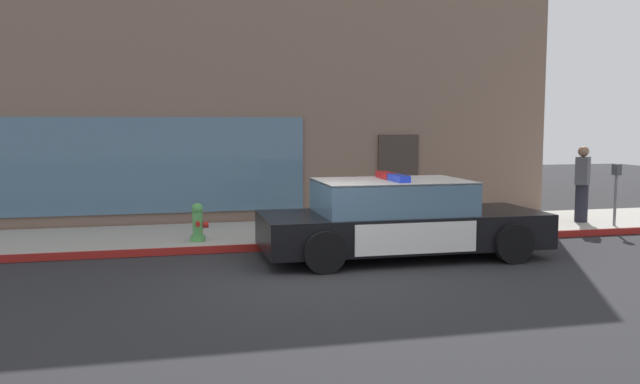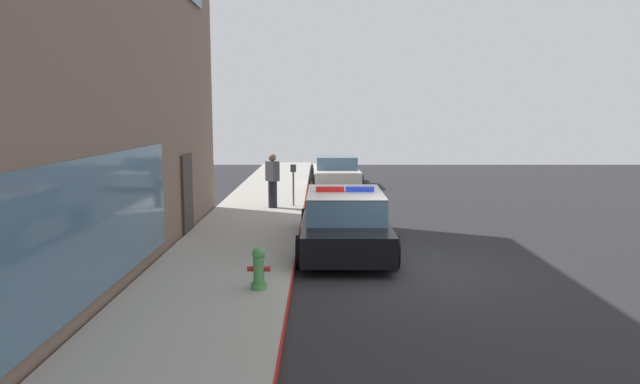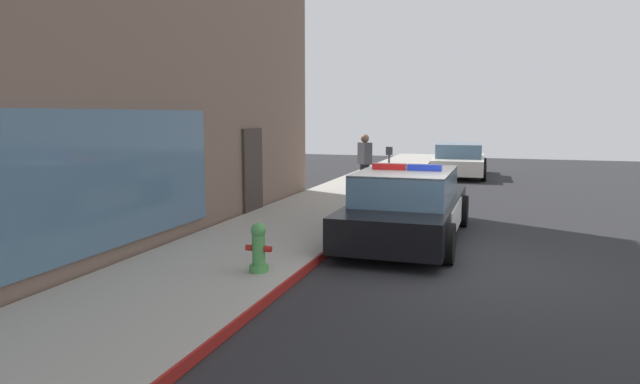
# 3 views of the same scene
# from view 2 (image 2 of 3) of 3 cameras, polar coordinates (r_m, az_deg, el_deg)

# --- Properties ---
(ground) EXTENTS (48.00, 48.00, 0.00)m
(ground) POSITION_cam_2_polar(r_m,az_deg,el_deg) (11.62, 9.06, -7.90)
(ground) COLOR #262628
(sidewalk) EXTENTS (48.00, 2.81, 0.15)m
(sidewalk) POSITION_cam_2_polar(r_m,az_deg,el_deg) (11.62, -9.66, -7.54)
(sidewalk) COLOR #A39E93
(sidewalk) RESTS_ON ground
(curb_red_paint) EXTENTS (28.80, 0.04, 0.14)m
(curb_red_paint) POSITION_cam_2_polar(r_m,az_deg,el_deg) (11.47, -2.59, -7.63)
(curb_red_paint) COLOR maroon
(curb_red_paint) RESTS_ON ground
(police_cruiser) EXTENTS (5.00, 2.10, 1.49)m
(police_cruiser) POSITION_cam_2_polar(r_m,az_deg,el_deg) (13.20, 2.44, -2.88)
(police_cruiser) COLOR black
(police_cruiser) RESTS_ON ground
(fire_hydrant) EXTENTS (0.34, 0.39, 0.73)m
(fire_hydrant) POSITION_cam_2_polar(r_m,az_deg,el_deg) (9.95, -6.08, -7.54)
(fire_hydrant) COLOR #4C994C
(fire_hydrant) RESTS_ON sidewalk
(car_down_street) EXTENTS (4.52, 2.18, 1.29)m
(car_down_street) POSITION_cam_2_polar(r_m,az_deg,el_deg) (25.11, 1.57, 2.11)
(car_down_street) COLOR silver
(car_down_street) RESTS_ON ground
(pedestrian_on_sidewalk) EXTENTS (0.47, 0.47, 1.71)m
(pedestrian_on_sidewalk) POSITION_cam_2_polar(r_m,az_deg,el_deg) (18.27, -4.72, 1.14)
(pedestrian_on_sidewalk) COLOR #23232D
(pedestrian_on_sidewalk) RESTS_ON sidewalk
(parking_meter) EXTENTS (0.12, 0.18, 1.34)m
(parking_meter) POSITION_cam_2_polar(r_m,az_deg,el_deg) (18.59, -2.66, 1.48)
(parking_meter) COLOR slate
(parking_meter) RESTS_ON sidewalk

